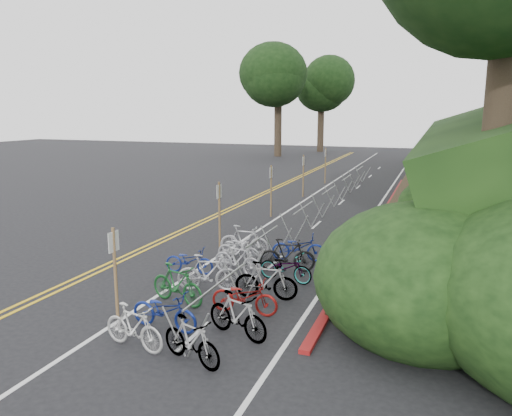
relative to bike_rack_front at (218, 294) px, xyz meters
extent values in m
plane|color=black|center=(-3.42, 1.33, -0.81)|extent=(120.00, 120.00, 0.00)
cube|color=gold|center=(-5.57, 11.33, -0.81)|extent=(0.12, 80.00, 0.01)
cube|color=gold|center=(-5.27, 11.33, -0.81)|extent=(0.12, 80.00, 0.01)
cube|color=silver|center=(-2.42, 11.33, -0.81)|extent=(0.12, 80.00, 0.01)
cube|color=silver|center=(1.78, 11.33, -0.81)|extent=(0.12, 80.00, 0.01)
cube|color=silver|center=(-0.32, -0.67, -0.81)|extent=(0.10, 1.60, 0.01)
cube|color=silver|center=(-0.32, 5.33, -0.81)|extent=(0.10, 1.60, 0.01)
cube|color=silver|center=(-0.32, 11.33, -0.81)|extent=(0.10, 1.60, 0.01)
cube|color=silver|center=(-0.32, 17.33, -0.81)|extent=(0.10, 1.60, 0.01)
cube|color=silver|center=(-0.32, 23.33, -0.81)|extent=(0.10, 1.60, 0.01)
cube|color=silver|center=(-0.32, 29.33, -0.81)|extent=(0.10, 1.60, 0.01)
cube|color=silver|center=(-0.32, 35.33, -0.81)|extent=(0.10, 1.60, 0.01)
cube|color=maroon|center=(2.28, 13.33, -0.76)|extent=(0.25, 28.00, 0.10)
cube|color=#382819|center=(2.98, 23.33, -0.73)|extent=(1.40, 44.00, 0.16)
ellipsoid|color=#284C19|center=(3.78, 4.33, 0.23)|extent=(2.00, 2.80, 1.60)
ellipsoid|color=#284C19|center=(4.58, 9.33, 0.74)|extent=(2.60, 3.64, 2.08)
ellipsoid|color=#284C19|center=(5.78, 15.33, 1.18)|extent=(2.20, 3.08, 1.76)
ellipsoid|color=#284C19|center=(4.38, 21.33, 0.75)|extent=(3.00, 4.20, 2.40)
ellipsoid|color=#284C19|center=(5.08, 27.33, 0.91)|extent=(2.40, 3.36, 1.92)
ellipsoid|color=#284C19|center=(6.38, 31.33, 1.60)|extent=(2.80, 3.92, 2.24)
ellipsoid|color=#284C19|center=(3.58, 7.33, 0.09)|extent=(1.80, 2.52, 1.44)
ellipsoid|color=#284C19|center=(6.58, 19.33, 1.79)|extent=(3.20, 4.48, 2.56)
ellipsoid|color=black|center=(4.58, 1.83, 0.40)|extent=(5.28, 6.16, 3.52)
cylinder|color=#2D2319|center=(6.08, 4.33, 3.33)|extent=(0.81, 0.81, 5.89)
cylinder|color=#2D2319|center=(9.08, 29.33, 5.16)|extent=(0.84, 0.84, 6.34)
cylinder|color=#2D2319|center=(-12.42, 43.33, 2.13)|extent=(0.81, 0.81, 5.89)
ellipsoid|color=black|center=(-12.42, 43.33, 7.49)|extent=(8.06, 8.06, 7.65)
cylinder|color=#2D2319|center=(-9.42, 51.33, 1.91)|extent=(0.79, 0.79, 5.44)
ellipsoid|color=black|center=(-9.42, 51.33, 6.74)|extent=(7.05, 7.05, 6.70)
cylinder|color=gray|center=(0.00, 0.00, 0.24)|extent=(0.05, 3.41, 0.05)
cylinder|color=gray|center=(-0.28, -1.60, -0.28)|extent=(0.54, 0.04, 1.05)
cylinder|color=gray|center=(0.28, -1.60, -0.28)|extent=(0.54, 0.04, 1.05)
cylinder|color=gray|center=(-0.28, 1.60, -0.28)|extent=(0.54, 0.04, 1.05)
cylinder|color=gray|center=(0.28, 1.60, -0.28)|extent=(0.54, 0.04, 1.05)
cylinder|color=gray|center=(-0.42, 4.33, 0.34)|extent=(0.05, 3.00, 0.05)
cylinder|color=gray|center=(-0.70, 2.93, -0.24)|extent=(0.58, 0.04, 1.13)
cylinder|color=gray|center=(-0.14, 2.93, -0.24)|extent=(0.58, 0.04, 1.13)
cylinder|color=gray|center=(-0.70, 5.73, -0.24)|extent=(0.58, 0.04, 1.13)
cylinder|color=gray|center=(-0.14, 5.73, -0.24)|extent=(0.58, 0.04, 1.13)
cylinder|color=gray|center=(-0.42, 9.33, 0.34)|extent=(0.05, 3.00, 0.05)
cylinder|color=gray|center=(-0.70, 7.93, -0.24)|extent=(0.58, 0.04, 1.13)
cylinder|color=gray|center=(-0.14, 7.93, -0.24)|extent=(0.58, 0.04, 1.13)
cylinder|color=gray|center=(-0.70, 10.73, -0.24)|extent=(0.58, 0.04, 1.13)
cylinder|color=gray|center=(-0.14, 10.73, -0.24)|extent=(0.58, 0.04, 1.13)
cylinder|color=gray|center=(-0.42, 14.33, 0.34)|extent=(0.05, 3.00, 0.05)
cylinder|color=gray|center=(-0.70, 12.93, -0.24)|extent=(0.58, 0.04, 1.13)
cylinder|color=gray|center=(-0.14, 12.93, -0.24)|extent=(0.58, 0.04, 1.13)
cylinder|color=gray|center=(-0.70, 15.73, -0.24)|extent=(0.58, 0.04, 1.13)
cylinder|color=gray|center=(-0.14, 15.73, -0.24)|extent=(0.58, 0.04, 1.13)
cylinder|color=gray|center=(-0.42, 19.33, 0.34)|extent=(0.05, 3.00, 0.05)
cylinder|color=gray|center=(-0.70, 17.93, -0.24)|extent=(0.58, 0.04, 1.13)
cylinder|color=gray|center=(-0.14, 17.93, -0.24)|extent=(0.58, 0.04, 1.13)
cylinder|color=gray|center=(-0.70, 20.73, -0.24)|extent=(0.58, 0.04, 1.13)
cylinder|color=gray|center=(-0.14, 20.73, -0.24)|extent=(0.58, 0.04, 1.13)
cylinder|color=gray|center=(-0.42, 24.33, 0.34)|extent=(0.05, 3.00, 0.05)
cylinder|color=gray|center=(-0.70, 22.93, -0.24)|extent=(0.58, 0.04, 1.13)
cylinder|color=gray|center=(-0.14, 22.93, -0.24)|extent=(0.58, 0.04, 1.13)
cylinder|color=gray|center=(-0.70, 25.73, -0.24)|extent=(0.58, 0.04, 1.13)
cylinder|color=gray|center=(-0.14, 25.73, -0.24)|extent=(0.58, 0.04, 1.13)
cylinder|color=brown|center=(-2.56, -0.40, 0.34)|extent=(0.08, 0.08, 2.30)
cube|color=silver|center=(-2.56, -0.40, 1.14)|extent=(0.02, 0.40, 0.50)
cylinder|color=brown|center=(-2.82, 6.33, 0.44)|extent=(0.08, 0.08, 2.50)
cube|color=silver|center=(-2.82, 6.33, 1.34)|extent=(0.02, 0.40, 0.50)
cylinder|color=brown|center=(-2.82, 12.33, 0.44)|extent=(0.08, 0.08, 2.50)
cube|color=silver|center=(-2.82, 12.33, 1.34)|extent=(0.02, 0.40, 0.50)
cylinder|color=brown|center=(-2.82, 18.33, 0.44)|extent=(0.08, 0.08, 2.50)
cube|color=silver|center=(-2.82, 18.33, 1.34)|extent=(0.02, 0.40, 0.50)
cylinder|color=brown|center=(-2.82, 24.33, 0.44)|extent=(0.08, 0.08, 2.50)
cube|color=silver|center=(-2.82, 24.33, 1.34)|extent=(0.02, 0.40, 0.50)
imported|color=navy|center=(-2.50, 3.30, -0.40)|extent=(0.70, 1.64, 0.84)
imported|color=beige|center=(-1.24, -1.65, -0.32)|extent=(0.79, 1.71, 0.99)
imported|color=slate|center=(0.22, -1.78, -0.33)|extent=(0.98, 1.68, 0.98)
imported|color=navy|center=(-1.12, -0.57, -0.35)|extent=(0.75, 1.81, 0.93)
imported|color=slate|center=(0.64, -0.34, -0.29)|extent=(1.05, 1.79, 1.04)
imported|color=#144C1E|center=(-1.62, 0.94, -0.27)|extent=(0.97, 1.87, 1.08)
imported|color=maroon|center=(0.31, 0.93, -0.36)|extent=(0.70, 1.77, 0.91)
imported|color=#9E9EA3|center=(-1.26, 2.09, -0.28)|extent=(0.99, 1.86, 1.07)
imported|color=slate|center=(0.49, 2.06, -0.29)|extent=(0.68, 1.79, 1.05)
imported|color=#9E9EA3|center=(-0.98, 3.61, -0.28)|extent=(0.91, 1.84, 1.07)
imported|color=slate|center=(0.57, 3.62, -0.37)|extent=(0.85, 1.78, 0.90)
imported|color=#9E9EA3|center=(-1.44, 4.80, -0.34)|extent=(0.58, 1.61, 0.95)
imported|color=black|center=(0.33, 4.57, -0.28)|extent=(0.92, 1.86, 1.07)
imported|color=#9E9EA3|center=(-1.59, 5.71, -0.27)|extent=(0.60, 1.84, 1.09)
imported|color=navy|center=(0.36, 5.80, -0.34)|extent=(0.98, 1.90, 0.95)
camera|label=1|loc=(4.69, -10.13, 4.25)|focal=35.00mm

